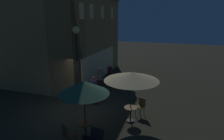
% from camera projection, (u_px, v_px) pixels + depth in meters
% --- Properties ---
extents(ground_plane, '(60.00, 60.00, 0.00)m').
position_uv_depth(ground_plane, '(78.00, 111.00, 10.38)').
color(ground_plane, '#2D2C20').
extents(cafe_building, '(8.91, 6.89, 7.22)m').
position_uv_depth(cafe_building, '(69.00, 34.00, 14.06)').
color(cafe_building, '#A27C48').
rests_on(cafe_building, ground).
extents(street_lamp_near_corner, '(0.39, 0.39, 4.36)m').
position_uv_depth(street_lamp_near_corner, '(77.00, 47.00, 10.36)').
color(street_lamp_near_corner, black).
rests_on(street_lamp_near_corner, ground).
extents(cafe_table_0, '(0.63, 0.63, 0.72)m').
position_uv_depth(cafe_table_0, '(86.00, 128.00, 7.90)').
color(cafe_table_0, black).
rests_on(cafe_table_0, ground).
extents(cafe_table_1, '(0.62, 0.62, 0.73)m').
position_uv_depth(cafe_table_1, '(131.00, 112.00, 9.23)').
color(cafe_table_1, black).
rests_on(cafe_table_1, ground).
extents(patio_umbrella_0, '(1.97, 1.97, 2.49)m').
position_uv_depth(patio_umbrella_0, '(84.00, 88.00, 7.44)').
color(patio_umbrella_0, black).
rests_on(patio_umbrella_0, ground).
extents(patio_umbrella_1, '(2.50, 2.50, 2.45)m').
position_uv_depth(patio_umbrella_1, '(132.00, 76.00, 8.76)').
color(patio_umbrella_1, black).
rests_on(patio_umbrella_1, ground).
extents(cafe_chair_0, '(0.58, 0.58, 0.97)m').
position_uv_depth(cafe_chair_0, '(67.00, 133.00, 7.37)').
color(cafe_chair_0, '#50351E').
rests_on(cafe_chair_0, ground).
extents(cafe_chair_1, '(0.51, 0.51, 0.91)m').
position_uv_depth(cafe_chair_1, '(141.00, 105.00, 9.81)').
color(cafe_chair_1, brown).
rests_on(cafe_chair_1, ground).
extents(patron_standing_0, '(0.37, 0.37, 1.66)m').
position_uv_depth(patron_standing_0, '(94.00, 90.00, 11.02)').
color(patron_standing_0, '#502026').
rests_on(patron_standing_0, ground).
extents(patron_standing_1, '(0.34, 0.34, 1.65)m').
position_uv_depth(patron_standing_1, '(110.00, 75.00, 13.83)').
color(patron_standing_1, '#232543').
rests_on(patron_standing_1, ground).
extents(patron_standing_2, '(0.33, 0.33, 1.71)m').
position_uv_depth(patron_standing_2, '(100.00, 79.00, 12.79)').
color(patron_standing_2, '#451821').
rests_on(patron_standing_2, ground).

